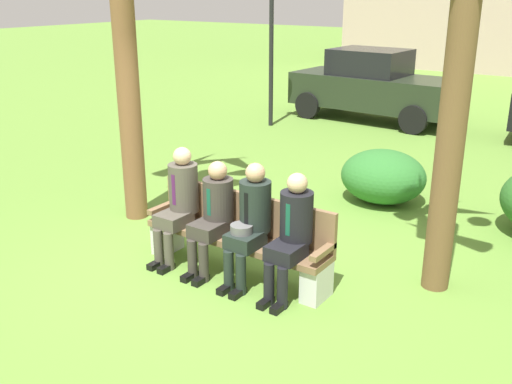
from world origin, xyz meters
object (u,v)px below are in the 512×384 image
Objects in this scene: shrub_far_lawn at (383,176)px; street_lamp at (271,34)px; seated_man_centerright at (250,219)px; park_bench at (239,235)px; parked_car_near at (373,85)px; seated_man_centerleft at (213,212)px; seated_man_leftmost at (179,199)px; seated_man_rightmost at (292,230)px.

shrub_far_lawn is 0.38× the size of street_lamp.
park_bench is at bearing 152.28° from seated_man_centerright.
parked_car_near reaches higher than park_bench.
street_lamp is (-3.54, 6.57, 1.37)m from seated_man_centerleft.
parked_car_near reaches higher than seated_man_leftmost.
street_lamp is (-1.68, -1.88, 1.24)m from parked_car_near.
parked_car_near is 2.81m from street_lamp.
seated_man_centerright reaches higher than park_bench.
seated_man_rightmost is at bearing -71.26° from parked_car_near.
seated_man_leftmost is 3.42m from shrub_far_lawn.
parked_car_near is at bearing 115.64° from shrub_far_lawn.
park_bench is at bearing -75.80° from parked_car_near.
street_lamp is (-3.79, 6.44, 1.64)m from park_bench.
parked_car_near is (-2.10, 8.32, 0.40)m from park_bench.
seated_man_centerleft is 3.28m from shrub_far_lawn.
seated_man_centerleft is at bearing -179.92° from seated_man_centerright.
parked_car_near is at bearing 102.39° from seated_man_centerleft.
seated_man_centerright is at bearing -74.42° from parked_car_near.
seated_man_centerleft is 1.01m from seated_man_rightmost.
seated_man_leftmost is at bearing -110.20° from shrub_far_lawn.
parked_car_near reaches higher than seated_man_centerleft.
park_bench is at bearing -97.77° from shrub_far_lawn.
seated_man_rightmost is (0.76, -0.13, 0.30)m from park_bench.
shrub_far_lawn is (0.17, 3.20, -0.34)m from seated_man_centerright.
seated_man_rightmost reaches higher than seated_man_centerleft.
seated_man_centerright is 0.33× the size of parked_car_near.
parked_car_near is at bearing 48.25° from street_lamp.
street_lamp reaches higher than shrub_far_lawn.
parked_car_near reaches higher than seated_man_rightmost.
seated_man_rightmost is 3.23m from shrub_far_lawn.
seated_man_centerright is 0.51m from seated_man_rightmost.
shrub_far_lawn is 5.64m from street_lamp.
seated_man_centerright reaches higher than seated_man_rightmost.
street_lamp is at bearing 121.58° from seated_man_centerright.
seated_man_rightmost is at bearing 0.45° from seated_man_centerright.
seated_man_centerleft is 7.58m from street_lamp.
seated_man_centerleft is at bearing -101.76° from shrub_far_lawn.
seated_man_centerleft is 0.97× the size of seated_man_rightmost.
park_bench is 0.57× the size of parked_car_near.
street_lamp is (-4.20, 3.37, 1.68)m from shrub_far_lawn.
seated_man_leftmost is 1.01× the size of seated_man_centerright.
seated_man_centerleft is 1.00× the size of shrub_far_lawn.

